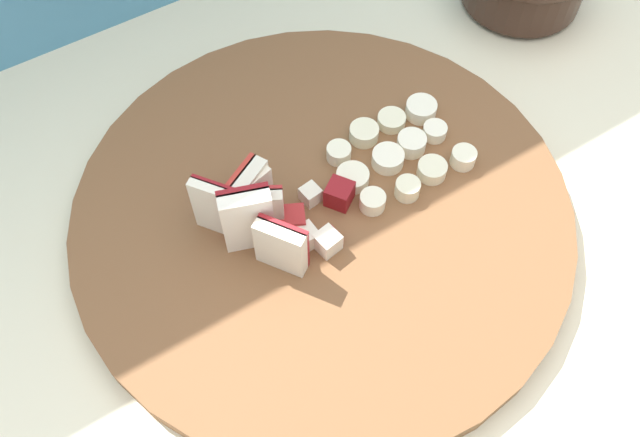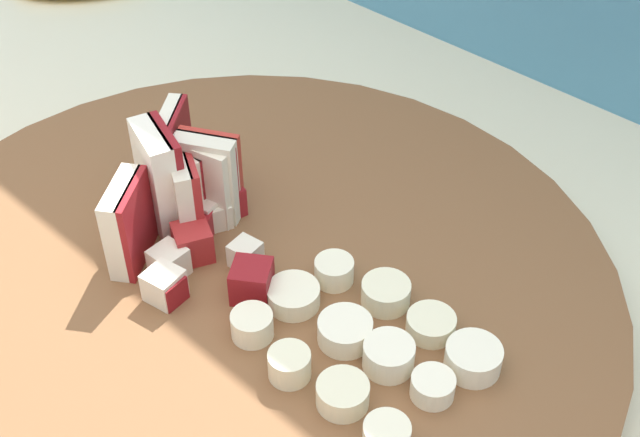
{
  "view_description": "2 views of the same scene",
  "coord_description": "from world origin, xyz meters",
  "px_view_note": "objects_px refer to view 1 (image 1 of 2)",
  "views": [
    {
      "loc": [
        -0.16,
        -0.26,
        1.46
      ],
      "look_at": [
        -0.0,
        -0.0,
        0.98
      ],
      "focal_mm": 38.26,
      "sensor_mm": 36.0,
      "label": 1
    },
    {
      "loc": [
        0.28,
        -0.2,
        1.3
      ],
      "look_at": [
        0.05,
        0.05,
        1.01
      ],
      "focal_mm": 47.45,
      "sensor_mm": 36.0,
      "label": 2
    }
  ],
  "objects_px": {
    "cutting_board": "(322,213)",
    "apple_dice_pile": "(296,214)",
    "apple_wedge_fan": "(250,212)",
    "banana_slice_rows": "(398,152)"
  },
  "relations": [
    {
      "from": "cutting_board",
      "to": "apple_wedge_fan",
      "type": "relative_size",
      "value": 4.45
    },
    {
      "from": "cutting_board",
      "to": "apple_dice_pile",
      "type": "xyz_separation_m",
      "value": [
        -0.03,
        0.0,
        0.02
      ]
    },
    {
      "from": "apple_wedge_fan",
      "to": "apple_dice_pile",
      "type": "distance_m",
      "value": 0.04
    },
    {
      "from": "cutting_board",
      "to": "banana_slice_rows",
      "type": "relative_size",
      "value": 3.45
    },
    {
      "from": "apple_wedge_fan",
      "to": "apple_dice_pile",
      "type": "xyz_separation_m",
      "value": [
        0.04,
        -0.01,
        -0.02
      ]
    },
    {
      "from": "banana_slice_rows",
      "to": "cutting_board",
      "type": "bearing_deg",
      "value": -173.12
    },
    {
      "from": "apple_wedge_fan",
      "to": "banana_slice_rows",
      "type": "relative_size",
      "value": 0.77
    },
    {
      "from": "cutting_board",
      "to": "apple_dice_pile",
      "type": "bearing_deg",
      "value": 178.14
    },
    {
      "from": "cutting_board",
      "to": "apple_dice_pile",
      "type": "height_order",
      "value": "apple_dice_pile"
    },
    {
      "from": "apple_wedge_fan",
      "to": "cutting_board",
      "type": "bearing_deg",
      "value": -10.86
    }
  ]
}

